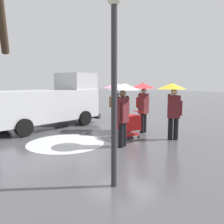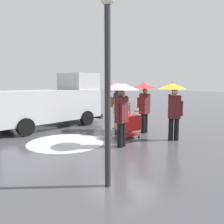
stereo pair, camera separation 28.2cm
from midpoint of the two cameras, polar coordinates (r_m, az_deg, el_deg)
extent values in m
plane|color=#4C4C51|center=(9.80, 3.87, -5.34)|extent=(90.00, 90.00, 0.00)
cylinder|color=#ADAFB5|center=(12.82, -12.54, -2.45)|extent=(2.43, 2.43, 0.01)
cylinder|color=silver|center=(8.54, -10.29, -7.33)|extent=(2.71, 2.71, 0.01)
cube|color=#B7BABF|center=(11.44, -14.84, 1.65)|extent=(2.10, 5.25, 1.40)
cube|color=#B7BABF|center=(12.50, -7.58, 7.44)|extent=(1.88, 1.45, 0.84)
cube|color=black|center=(13.00, -5.07, 3.92)|extent=(1.66, 0.11, 0.63)
cube|color=#232326|center=(13.13, -4.88, -0.65)|extent=(1.96, 0.21, 0.24)
cylinder|color=black|center=(13.23, -11.11, -0.55)|extent=(0.26, 0.73, 0.72)
cylinder|color=black|center=(11.71, -5.46, -1.46)|extent=(0.26, 0.73, 0.72)
cylinder|color=black|center=(11.66, -24.04, -2.12)|extent=(0.26, 0.73, 0.72)
cylinder|color=black|center=(9.90, -19.57, -3.49)|extent=(0.26, 0.73, 0.72)
cube|color=red|center=(8.97, 5.17, -2.62)|extent=(0.71, 0.88, 0.56)
cube|color=red|center=(9.07, 5.14, -5.49)|extent=(0.64, 0.79, 0.04)
cylinder|color=red|center=(9.15, 7.38, 0.08)|extent=(0.57, 0.20, 0.04)
sphere|color=black|center=(8.75, 4.23, -6.55)|extent=(0.10, 0.10, 0.10)
sphere|color=black|center=(9.09, 2.79, -6.00)|extent=(0.10, 0.10, 0.10)
sphere|color=black|center=(9.09, 7.46, -6.06)|extent=(0.10, 0.10, 0.10)
sphere|color=black|center=(9.42, 5.96, -5.56)|extent=(0.10, 0.10, 0.10)
cylinder|color=white|center=(8.97, 4.36, -1.97)|extent=(0.15, 0.29, 0.69)
cube|color=#515156|center=(9.75, 2.99, -4.09)|extent=(0.68, 0.74, 0.03)
cylinder|color=#515156|center=(9.59, 5.19, -0.98)|extent=(0.04, 0.04, 1.10)
cylinder|color=#515156|center=(9.98, 4.07, -0.63)|extent=(0.04, 0.04, 1.10)
cylinder|color=black|center=(9.69, 5.20, -4.88)|extent=(0.13, 0.20, 0.20)
cylinder|color=black|center=(10.11, 3.98, -4.35)|extent=(0.13, 0.20, 0.20)
cube|color=#A37F51|center=(9.72, 3.00, -3.04)|extent=(0.54, 0.55, 0.34)
cube|color=#A37F51|center=(9.67, 3.01, -1.28)|extent=(0.56, 0.55, 0.27)
cube|color=tan|center=(9.63, 3.03, 0.63)|extent=(0.66, 0.70, 0.38)
cube|color=#A37F51|center=(9.59, 3.04, 2.52)|extent=(0.53, 0.56, 0.26)
cylinder|color=black|center=(10.12, 8.98, -2.63)|extent=(0.18, 0.18, 0.82)
cylinder|color=black|center=(9.95, 8.40, -2.79)|extent=(0.18, 0.18, 0.82)
cube|color=#5B1E23|center=(9.92, 8.78, 2.01)|extent=(0.32, 0.46, 0.84)
sphere|color=beige|center=(9.89, 8.85, 5.13)|extent=(0.22, 0.22, 0.22)
cylinder|color=#5B1E23|center=(10.15, 9.52, 1.83)|extent=(0.10, 0.10, 0.55)
cylinder|color=#5B1E23|center=(9.74, 8.38, 3.22)|extent=(0.31, 0.13, 0.50)
cylinder|color=#333338|center=(9.81, 8.53, 4.18)|extent=(0.02, 0.02, 0.86)
cone|color=red|center=(9.80, 8.58, 6.40)|extent=(1.04, 1.04, 0.22)
sphere|color=#333338|center=(9.79, 8.59, 7.16)|extent=(0.04, 0.04, 0.04)
cube|color=maroon|center=(10.02, 7.80, 2.31)|extent=(0.19, 0.31, 0.44)
cylinder|color=black|center=(7.73, 2.99, -5.68)|extent=(0.18, 0.18, 0.82)
cylinder|color=black|center=(7.90, 3.70, -5.39)|extent=(0.18, 0.18, 0.82)
cube|color=#5B1E23|center=(7.67, 3.40, 0.52)|extent=(0.37, 0.49, 0.84)
sphere|color=#8C6647|center=(7.62, 3.43, 4.55)|extent=(0.22, 0.22, 0.22)
cylinder|color=#5B1E23|center=(7.45, 2.44, -0.06)|extent=(0.10, 0.10, 0.55)
cylinder|color=#5B1E23|center=(7.81, 3.92, 2.26)|extent=(0.32, 0.16, 0.50)
cylinder|color=#333338|center=(7.72, 3.78, 3.40)|extent=(0.02, 0.02, 0.86)
cone|color=white|center=(7.70, 3.80, 6.22)|extent=(1.04, 1.04, 0.22)
sphere|color=#333338|center=(7.70, 3.81, 7.18)|extent=(0.04, 0.04, 0.04)
cylinder|color=black|center=(9.02, 16.29, -4.07)|extent=(0.18, 0.18, 0.82)
cylinder|color=black|center=(9.00, 15.02, -4.05)|extent=(0.18, 0.18, 0.82)
cube|color=#5B1E23|center=(8.89, 15.84, 1.20)|extent=(0.52, 0.48, 0.84)
sphere|color=beige|center=(8.85, 15.97, 4.67)|extent=(0.22, 0.22, 0.22)
cylinder|color=#5B1E23|center=(8.92, 17.50, 0.83)|extent=(0.10, 0.10, 0.55)
cylinder|color=#5B1E23|center=(8.83, 14.74, 2.63)|extent=(0.25, 0.31, 0.50)
cylinder|color=#333338|center=(8.85, 15.28, 3.66)|extent=(0.02, 0.02, 0.86)
cone|color=yellow|center=(8.83, 15.37, 6.12)|extent=(1.04, 1.04, 0.22)
sphere|color=#333338|center=(8.83, 15.40, 6.96)|extent=(0.04, 0.04, 0.04)
cylinder|color=black|center=(10.46, 1.99, -2.22)|extent=(0.18, 0.18, 0.82)
cylinder|color=black|center=(10.26, 1.96, -2.41)|extent=(0.18, 0.18, 0.82)
cube|color=#282D47|center=(10.25, 2.00, 2.26)|extent=(0.50, 0.52, 0.84)
sphere|color=#8C6647|center=(10.21, 2.01, 5.28)|extent=(0.22, 0.22, 0.22)
cylinder|color=#282D47|center=(10.51, 2.03, 2.12)|extent=(0.10, 0.10, 0.55)
cylinder|color=#282D47|center=(10.05, 2.10, 3.42)|extent=(0.29, 0.27, 0.50)
cylinder|color=#333338|center=(10.12, 2.00, 4.36)|extent=(0.02, 0.02, 0.86)
cone|color=#E0668E|center=(10.11, 2.01, 6.51)|extent=(1.04, 1.04, 0.22)
sphere|color=#333338|center=(10.11, 2.01, 7.24)|extent=(0.04, 0.04, 0.04)
cube|color=brown|center=(10.25, 0.88, 2.49)|extent=(0.32, 0.33, 0.44)
cylinder|color=#2D2D33|center=(4.64, 0.67, 2.99)|extent=(0.12, 0.12, 3.60)
camera|label=1|loc=(0.14, -89.06, 0.12)|focal=37.53mm
camera|label=2|loc=(0.14, 90.94, -0.12)|focal=37.53mm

